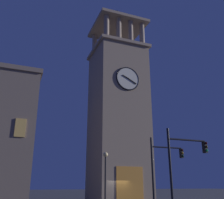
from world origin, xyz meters
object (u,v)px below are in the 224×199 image
at_px(clocktower, 118,116).
at_px(street_lamp, 105,169).
at_px(traffic_signal_near, 163,164).
at_px(traffic_signal_mid, 183,160).

bearing_deg(clocktower, street_lamp, 59.68).
height_order(clocktower, traffic_signal_near, clocktower).
distance_m(traffic_signal_mid, street_lamp, 8.34).
distance_m(traffic_signal_near, traffic_signal_mid, 4.14).
distance_m(traffic_signal_near, street_lamp, 5.25).
xyz_separation_m(traffic_signal_near, street_lamp, (3.46, -3.94, -0.21)).
relative_size(traffic_signal_mid, street_lamp, 1.15).
height_order(traffic_signal_mid, street_lamp, traffic_signal_mid).
bearing_deg(traffic_signal_mid, street_lamp, -72.80).
xyz_separation_m(traffic_signal_mid, street_lamp, (2.46, -7.96, -0.16)).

